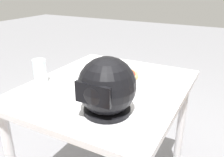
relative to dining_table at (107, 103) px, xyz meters
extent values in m
cube|color=white|center=(0.00, 0.00, 0.09)|extent=(0.80, 0.93, 0.03)
cylinder|color=white|center=(-0.34, -0.40, -0.29)|extent=(0.05, 0.05, 0.74)
cylinder|color=white|center=(0.34, -0.40, -0.29)|extent=(0.05, 0.05, 0.74)
cylinder|color=white|center=(-0.01, -0.11, 0.12)|extent=(0.30, 0.30, 0.01)
cylinder|color=tan|center=(-0.01, -0.11, 0.13)|extent=(0.24, 0.24, 0.02)
cylinder|color=red|center=(-0.01, -0.11, 0.14)|extent=(0.21, 0.21, 0.00)
sphere|color=#234C1E|center=(0.01, -0.14, 0.15)|extent=(0.03, 0.03, 0.03)
sphere|color=#234C1E|center=(0.05, -0.11, 0.15)|extent=(0.03, 0.03, 0.03)
sphere|color=#234C1E|center=(-0.01, -0.15, 0.15)|extent=(0.03, 0.03, 0.03)
sphere|color=#234C1E|center=(-0.02, -0.12, 0.15)|extent=(0.04, 0.04, 0.04)
sphere|color=#234C1E|center=(-0.03, -0.06, 0.15)|extent=(0.03, 0.03, 0.03)
cylinder|color=#E0D172|center=(-0.05, -0.11, 0.15)|extent=(0.02, 0.02, 0.02)
cylinder|color=#E0D172|center=(-0.02, -0.13, 0.15)|extent=(0.02, 0.02, 0.02)
cylinder|color=#E0D172|center=(-0.02, -0.11, 0.15)|extent=(0.02, 0.02, 0.02)
sphere|color=black|center=(-0.14, 0.25, 0.23)|extent=(0.24, 0.24, 0.24)
cylinder|color=black|center=(-0.14, 0.25, 0.12)|extent=(0.20, 0.20, 0.02)
cube|color=black|center=(-0.14, 0.35, 0.24)|extent=(0.15, 0.02, 0.08)
cylinder|color=silver|center=(0.34, 0.14, 0.18)|extent=(0.07, 0.07, 0.13)
camera|label=1|loc=(-0.58, 1.02, 0.62)|focal=38.14mm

